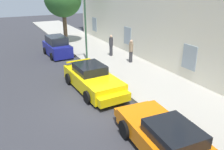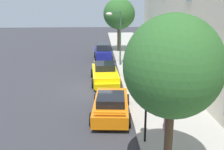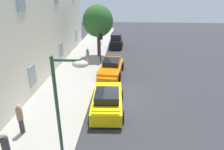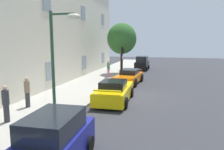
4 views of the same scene
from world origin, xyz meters
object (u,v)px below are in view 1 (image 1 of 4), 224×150
at_px(hatchback_distant, 57,47).
at_px(pedestrian_strolling, 111,45).
at_px(sportscar_red_lead, 94,80).
at_px(street_lamp, 79,15).
at_px(sportscar_yellow_flank, 164,137).
at_px(pedestrian_bystander, 131,51).

bearing_deg(hatchback_distant, pedestrian_strolling, 57.13).
height_order(sportscar_red_lead, pedestrian_strolling, pedestrian_strolling).
height_order(hatchback_distant, street_lamp, street_lamp).
bearing_deg(pedestrian_strolling, hatchback_distant, -122.87).
bearing_deg(sportscar_yellow_flank, sportscar_red_lead, -178.29).
xyz_separation_m(sportscar_red_lead, street_lamp, (-5.08, 1.14, 3.06)).
bearing_deg(pedestrian_strolling, pedestrian_bystander, 12.69).
relative_size(hatchback_distant, pedestrian_bystander, 2.04).
height_order(street_lamp, pedestrian_strolling, street_lamp).
distance_m(sportscar_red_lead, street_lamp, 6.04).
height_order(sportscar_yellow_flank, pedestrian_bystander, pedestrian_bystander).
relative_size(sportscar_yellow_flank, street_lamp, 1.00).
distance_m(sportscar_yellow_flank, pedestrian_bystander, 10.02).
relative_size(street_lamp, pedestrian_strolling, 2.88).
bearing_deg(hatchback_distant, street_lamp, 21.51).
bearing_deg(sportscar_yellow_flank, pedestrian_bystander, 154.79).
height_order(hatchback_distant, pedestrian_bystander, pedestrian_bystander).
bearing_deg(pedestrian_strolling, sportscar_yellow_flank, -18.24).
relative_size(hatchback_distant, pedestrian_strolling, 2.04).
bearing_deg(street_lamp, sportscar_yellow_flank, -4.97).
xyz_separation_m(hatchback_distant, street_lamp, (2.87, 1.13, 2.91)).
bearing_deg(sportscar_yellow_flank, hatchback_distant, -179.29).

